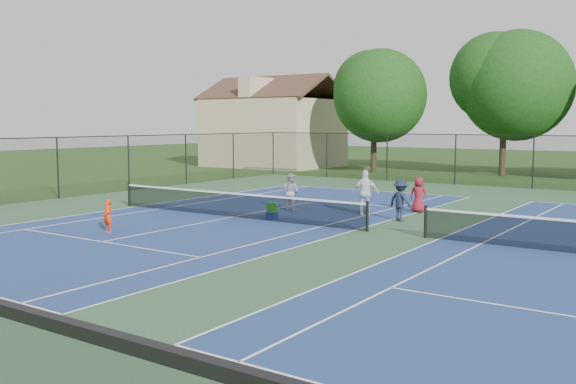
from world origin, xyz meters
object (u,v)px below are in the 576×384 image
Objects in this scene: tree_back_b at (505,81)px; bystander_c at (419,195)px; clapboard_house at (273,130)px; instructor at (291,192)px; ball_crate at (272,216)px; bystander_a at (366,193)px; bystander_b at (401,201)px; child_player at (108,216)px; tree_back_a at (375,91)px; ball_hopper at (272,207)px.

tree_back_b reaches higher than bystander_c.
clapboard_house is 27.87m from instructor.
tree_back_b reaches higher than ball_crate.
bystander_a is 1.16× the size of bystander_b.
bystander_a is 4.56× the size of ball_crate.
child_player is at bearing -63.90° from clapboard_house.
bystander_b is at bearing -82.91° from tree_back_b.
bystander_a is at bearing -47.02° from clapboard_house.
tree_back_a reaches higher than bystander_b.
clapboard_house is 29.50m from bystander_a.
bystander_b is at bearing 29.83° from ball_hopper.
child_player is 0.71× the size of instructor.
bystander_a is 1.23× the size of bystander_c.
bystander_c is 3.70× the size of ball_crate.
bystander_c reaches higher than ball_crate.
bystander_c is (1.45, 1.94, -0.17)m from bystander_a.
child_player is at bearing -97.78° from tree_back_b.
bystander_c is 4.06× the size of ball_hopper.
clapboard_house is 5.93× the size of bystander_a.
bystander_b is 4.94m from ball_crate.
child_player is (14.75, -30.11, -2.52)m from clapboard_house.
bystander_b is at bearing 179.08° from instructor.
bystander_c is (6.76, 10.54, 0.17)m from child_player.
ball_hopper reaches higher than ball_crate.
ball_hopper is at bearing 27.89° from bystander_a.
ball_crate is (0.82, -2.49, -0.65)m from instructor.
ball_crate is at bearing 27.89° from bystander_a.
tree_back_b is 5.51× the size of bystander_a.
clapboard_house is at bearing -29.03° from bystander_b.
ball_hopper is (0.00, 0.00, 0.33)m from ball_crate.
ball_hopper is (-2.42, -3.08, -0.44)m from bystander_a.
ball_crate is (7.63, -23.60, -5.89)m from tree_back_a.
tree_back_b is 6.37× the size of bystander_b.
ball_hopper is at bearing 0.00° from ball_crate.
tree_back_a is at bearing -44.35° from bystander_b.
tree_back_a is at bearing -66.90° from bystander_c.
ball_crate is at bearing -72.08° from tree_back_a.
tree_back_b is 19.35m from clapboard_house.
bystander_a is at bearing 51.82° from ball_crate.
clapboard_house is 27.06× the size of ball_crate.
ball_crate is (-2.42, -3.08, -0.77)m from bystander_a.
tree_back_b is 23.25m from bystander_a.
tree_back_a is 0.85× the size of clapboard_house.
bystander_c is at bearing -151.98° from instructor.
child_player is at bearing -117.63° from ball_hopper.
bystander_a is at bearing -169.98° from instructor.
bystander_b is (2.88, -23.16, -5.81)m from tree_back_b.
clapboard_house is 29.18m from bystander_c.
tree_back_a reaches higher than bystander_c.
child_player is 8.26m from instructor.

